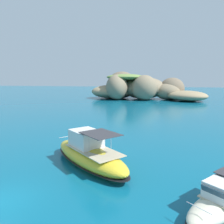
{
  "coord_description": "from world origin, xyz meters",
  "views": [
    {
      "loc": [
        9.32,
        -9.98,
        7.31
      ],
      "look_at": [
        1.4,
        21.98,
        2.3
      ],
      "focal_mm": 34.6,
      "sensor_mm": 36.0,
      "label": 1
    }
  ],
  "objects_px": {
    "islet_small": "(177,92)",
    "motorboat_yellow": "(89,154)",
    "motorboat_cream": "(223,201)",
    "islet_large": "(129,87)"
  },
  "relations": [
    {
      "from": "motorboat_cream",
      "to": "motorboat_yellow",
      "type": "relative_size",
      "value": 0.64
    },
    {
      "from": "islet_large",
      "to": "motorboat_cream",
      "type": "distance_m",
      "value": 70.43
    },
    {
      "from": "motorboat_cream",
      "to": "motorboat_yellow",
      "type": "xyz_separation_m",
      "value": [
        -9.47,
        4.51,
        0.35
      ]
    },
    {
      "from": "islet_small",
      "to": "motorboat_cream",
      "type": "xyz_separation_m",
      "value": [
        -0.55,
        -67.44,
        -2.15
      ]
    },
    {
      "from": "islet_small",
      "to": "motorboat_yellow",
      "type": "xyz_separation_m",
      "value": [
        -10.03,
        -62.93,
        -1.8
      ]
    },
    {
      "from": "motorboat_cream",
      "to": "motorboat_yellow",
      "type": "height_order",
      "value": "motorboat_yellow"
    },
    {
      "from": "islet_large",
      "to": "motorboat_cream",
      "type": "height_order",
      "value": "islet_large"
    },
    {
      "from": "islet_large",
      "to": "motorboat_yellow",
      "type": "bearing_deg",
      "value": -83.55
    },
    {
      "from": "motorboat_cream",
      "to": "islet_small",
      "type": "bearing_deg",
      "value": 89.53
    },
    {
      "from": "motorboat_yellow",
      "to": "islet_large",
      "type": "bearing_deg",
      "value": 96.45
    }
  ]
}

